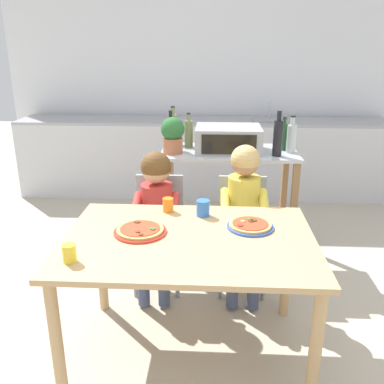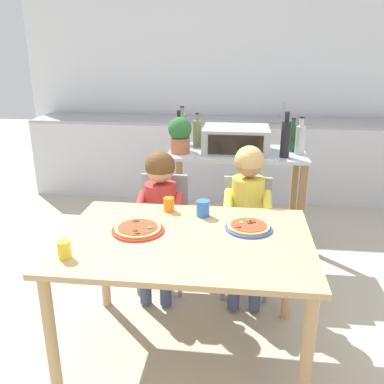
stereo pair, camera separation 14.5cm
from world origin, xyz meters
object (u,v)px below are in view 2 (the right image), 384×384
at_px(kitchen_island_cart, 236,187).
at_px(child_in_red_shirt, 159,204).
at_px(bottle_slim_sauce, 197,133).
at_px(dining_table, 185,253).
at_px(bottle_tall_green_wine, 179,133).
at_px(bottle_brown_beer, 293,137).
at_px(dining_chair_left, 163,223).
at_px(child_in_yellow_shirt, 247,205).
at_px(bottle_squat_spirits, 182,128).
at_px(bottle_clear_vinegar, 286,138).
at_px(drinking_cup_orange, 169,204).
at_px(toaster_oven, 236,139).
at_px(bottle_dark_olive_oil, 300,139).
at_px(pizza_plate_blue_rimmed, 249,227).
at_px(dining_chair_right, 246,226).
at_px(drinking_cup_yellow, 64,250).
at_px(pizza_plate_red_rimmed, 138,229).
at_px(potted_herb_plant, 180,134).
at_px(drinking_cup_blue, 203,208).

height_order(kitchen_island_cart, child_in_red_shirt, child_in_red_shirt).
distance_m(bottle_slim_sauce, dining_table, 1.47).
distance_m(bottle_tall_green_wine, dining_table, 1.41).
relative_size(bottle_brown_beer, dining_table, 0.20).
height_order(dining_chair_left, child_in_yellow_shirt, child_in_yellow_shirt).
xyz_separation_m(bottle_squat_spirits, bottle_tall_green_wine, (-0.00, -0.18, -0.00)).
xyz_separation_m(bottle_squat_spirits, child_in_red_shirt, (-0.04, -0.86, -0.36)).
bearing_deg(child_in_yellow_shirt, bottle_clear_vinegar, 61.12).
bearing_deg(bottle_slim_sauce, drinking_cup_orange, -93.26).
xyz_separation_m(bottle_brown_beer, dining_chair_left, (-0.95, -0.58, -0.54)).
xyz_separation_m(toaster_oven, bottle_squat_spirits, (-0.46, 0.23, 0.04)).
xyz_separation_m(bottle_dark_olive_oil, pizza_plate_blue_rimmed, (-0.39, -1.11, -0.27)).
height_order(bottle_brown_beer, pizza_plate_blue_rimmed, bottle_brown_beer).
bearing_deg(dining_chair_right, dining_table, -113.36).
bearing_deg(dining_chair_left, dining_table, -70.80).
distance_m(bottle_squat_spirits, drinking_cup_orange, 1.18).
height_order(bottle_squat_spirits, drinking_cup_orange, bottle_squat_spirits).
distance_m(bottle_tall_green_wine, drinking_cup_yellow, 1.67).
distance_m(bottle_squat_spirits, bottle_clear_vinegar, 0.91).
bearing_deg(bottle_squat_spirits, pizza_plate_red_rimmed, -91.51).
bearing_deg(bottle_clear_vinegar, toaster_oven, 160.16).
xyz_separation_m(bottle_dark_olive_oil, bottle_brown_beer, (-0.05, 0.09, -0.01)).
xyz_separation_m(dining_table, child_in_yellow_shirt, (0.33, 0.66, 0.04)).
distance_m(bottle_tall_green_wine, child_in_red_shirt, 0.77).
bearing_deg(drinking_cup_yellow, dining_chair_left, 75.48).
xyz_separation_m(bottle_dark_olive_oil, dining_chair_left, (-1.00, -0.48, -0.54)).
bearing_deg(child_in_red_shirt, bottle_tall_green_wine, 86.74).
relative_size(child_in_yellow_shirt, pizza_plate_blue_rimmed, 4.06).
relative_size(bottle_dark_olive_oil, potted_herb_plant, 1.04).
bearing_deg(bottle_squat_spirits, kitchen_island_cart, -25.18).
bearing_deg(drinking_cup_blue, dining_table, -102.07).
xyz_separation_m(dining_chair_left, drinking_cup_blue, (0.33, -0.47, 0.31)).
bearing_deg(kitchen_island_cart, drinking_cup_yellow, -116.43).
distance_m(bottle_dark_olive_oil, bottle_squat_spirits, 0.99).
distance_m(kitchen_island_cart, drinking_cup_yellow, 1.78).
bearing_deg(toaster_oven, drinking_cup_orange, -112.62).
bearing_deg(drinking_cup_yellow, pizza_plate_red_rimmed, 50.75).
distance_m(bottle_slim_sauce, bottle_brown_beer, 0.77).
relative_size(bottle_squat_spirits, bottle_tall_green_wine, 1.03).
xyz_separation_m(bottle_dark_olive_oil, child_in_red_shirt, (-1.00, -0.60, -0.35)).
bearing_deg(potted_herb_plant, bottle_dark_olive_oil, 4.14).
height_order(kitchen_island_cart, bottle_brown_beer, bottle_brown_beer).
height_order(toaster_oven, dining_table, toaster_oven).
xyz_separation_m(bottle_squat_spirits, bottle_clear_vinegar, (0.83, -0.37, 0.01)).
relative_size(child_in_yellow_shirt, drinking_cup_orange, 12.46).
height_order(dining_table, child_in_yellow_shirt, child_in_yellow_shirt).
relative_size(bottle_dark_olive_oil, bottle_squat_spirits, 0.91).
distance_m(kitchen_island_cart, bottle_squat_spirits, 0.68).
relative_size(bottle_clear_vinegar, child_in_red_shirt, 0.34).
xyz_separation_m(bottle_dark_olive_oil, drinking_cup_yellow, (-1.27, -1.55, -0.24)).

